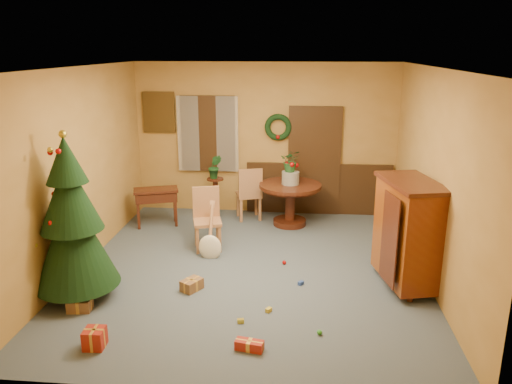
# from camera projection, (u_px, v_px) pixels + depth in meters

# --- Properties ---
(room_envelope) EXTENTS (5.50, 5.50, 5.50)m
(room_envelope) POSITION_uv_depth(u_px,v_px,m) (276.00, 157.00, 9.62)
(room_envelope) COLOR #3C4958
(room_envelope) RESTS_ON ground
(dining_table) EXTENTS (1.13, 1.13, 0.78)m
(dining_table) POSITION_uv_depth(u_px,v_px,m) (290.00, 196.00, 9.08)
(dining_table) COLOR black
(dining_table) RESTS_ON floor
(urn) EXTENTS (0.32, 0.32, 0.23)m
(urn) POSITION_uv_depth(u_px,v_px,m) (290.00, 178.00, 8.98)
(urn) COLOR slate
(urn) RESTS_ON dining_table
(centerpiece_plant) EXTENTS (0.36, 0.31, 0.40)m
(centerpiece_plant) POSITION_uv_depth(u_px,v_px,m) (291.00, 161.00, 8.89)
(centerpiece_plant) COLOR #1E4C23
(centerpiece_plant) RESTS_ON urn
(chair_near) EXTENTS (0.53, 0.53, 1.00)m
(chair_near) POSITION_uv_depth(u_px,v_px,m) (207.00, 216.00, 8.05)
(chair_near) COLOR brown
(chair_near) RESTS_ON floor
(chair_far) EXTENTS (0.55, 0.55, 1.02)m
(chair_far) POSITION_uv_depth(u_px,v_px,m) (249.00, 192.00, 9.33)
(chair_far) COLOR brown
(chair_far) RESTS_ON floor
(guitar) EXTENTS (0.42, 0.59, 0.82)m
(guitar) POSITION_uv_depth(u_px,v_px,m) (210.00, 232.00, 7.66)
(guitar) COLOR #F4EACC
(guitar) RESTS_ON floor
(plant_stand) EXTENTS (0.31, 0.31, 0.80)m
(plant_stand) POSITION_uv_depth(u_px,v_px,m) (216.00, 194.00, 9.38)
(plant_stand) COLOR black
(plant_stand) RESTS_ON floor
(stand_plant) EXTENTS (0.26, 0.22, 0.45)m
(stand_plant) POSITION_uv_depth(u_px,v_px,m) (215.00, 167.00, 9.23)
(stand_plant) COLOR #19471E
(stand_plant) RESTS_ON plant_stand
(christmas_tree) EXTENTS (1.07, 1.07, 2.21)m
(christmas_tree) POSITION_uv_depth(u_px,v_px,m) (72.00, 222.00, 6.27)
(christmas_tree) COLOR #382111
(christmas_tree) RESTS_ON floor
(writing_desk) EXTENTS (0.87, 0.61, 0.70)m
(writing_desk) POSITION_uv_depth(u_px,v_px,m) (156.00, 198.00, 9.05)
(writing_desk) COLOR black
(writing_desk) RESTS_ON floor
(sideboard) EXTENTS (0.85, 1.27, 1.49)m
(sideboard) POSITION_uv_depth(u_px,v_px,m) (408.00, 231.00, 6.67)
(sideboard) COLOR #571809
(sideboard) RESTS_ON floor
(gift_a) EXTENTS (0.31, 0.24, 0.15)m
(gift_a) POSITION_uv_depth(u_px,v_px,m) (80.00, 305.00, 6.21)
(gift_a) COLOR brown
(gift_a) RESTS_ON floor
(gift_b) EXTENTS (0.23, 0.23, 0.22)m
(gift_b) POSITION_uv_depth(u_px,v_px,m) (95.00, 338.00, 5.44)
(gift_b) COLOR maroon
(gift_b) RESTS_ON floor
(gift_c) EXTENTS (0.31, 0.34, 0.15)m
(gift_c) POSITION_uv_depth(u_px,v_px,m) (192.00, 285.00, 6.73)
(gift_c) COLOR brown
(gift_c) RESTS_ON floor
(gift_d) EXTENTS (0.32, 0.18, 0.11)m
(gift_d) POSITION_uv_depth(u_px,v_px,m) (249.00, 345.00, 5.41)
(gift_d) COLOR maroon
(gift_d) RESTS_ON floor
(toy_a) EXTENTS (0.09, 0.09, 0.05)m
(toy_a) POSITION_uv_depth(u_px,v_px,m) (301.00, 283.00, 6.89)
(toy_a) COLOR #24439D
(toy_a) RESTS_ON floor
(toy_b) EXTENTS (0.06, 0.06, 0.06)m
(toy_b) POSITION_uv_depth(u_px,v_px,m) (320.00, 332.00, 5.69)
(toy_b) COLOR #2B8B26
(toy_b) RESTS_ON floor
(toy_c) EXTENTS (0.08, 0.09, 0.05)m
(toy_c) POSITION_uv_depth(u_px,v_px,m) (269.00, 310.00, 6.19)
(toy_c) COLOR gold
(toy_c) RESTS_ON floor
(toy_d) EXTENTS (0.06, 0.06, 0.06)m
(toy_d) POSITION_uv_depth(u_px,v_px,m) (284.00, 262.00, 7.53)
(toy_d) COLOR #B20D0B
(toy_d) RESTS_ON floor
(toy_e) EXTENTS (0.09, 0.07, 0.05)m
(toy_e) POSITION_uv_depth(u_px,v_px,m) (241.00, 321.00, 5.94)
(toy_e) COLOR gold
(toy_e) RESTS_ON floor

